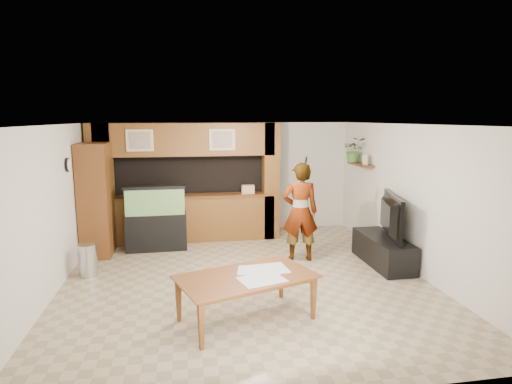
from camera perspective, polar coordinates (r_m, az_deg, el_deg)
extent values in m
plane|color=tan|center=(7.44, -1.49, -11.47)|extent=(6.50, 6.50, 0.00)
plane|color=white|center=(6.93, -1.58, 8.97)|extent=(6.50, 6.50, 0.00)
plane|color=beige|center=(10.26, -4.13, 1.95)|extent=(6.00, 0.00, 6.00)
plane|color=beige|center=(7.29, -25.59, -2.25)|extent=(0.00, 6.50, 6.50)
plane|color=beige|center=(8.06, 20.08, -0.80)|extent=(0.00, 6.50, 6.50)
cube|color=brown|center=(9.57, -8.98, -3.60)|extent=(3.80, 0.35, 1.00)
cube|color=brown|center=(9.47, -9.06, -0.53)|extent=(3.80, 0.43, 0.04)
cube|color=brown|center=(9.32, -9.27, 6.92)|extent=(3.80, 0.35, 0.70)
cube|color=brown|center=(9.57, -19.94, 0.81)|extent=(0.50, 0.35, 2.60)
cube|color=brown|center=(9.62, 1.98, 1.44)|extent=(0.35, 0.35, 2.60)
cube|color=black|center=(9.94, -9.17, 2.47)|extent=(4.20, 0.45, 0.85)
cube|color=#C9B186|center=(9.17, -15.24, 6.66)|extent=(0.55, 0.03, 0.45)
cube|color=tan|center=(9.15, -15.25, 6.65)|extent=(0.43, 0.01, 0.35)
cube|color=#C9B186|center=(9.17, -4.53, 6.97)|extent=(0.55, 0.03, 0.45)
cube|color=tan|center=(9.15, -4.52, 6.96)|extent=(0.43, 0.01, 0.35)
cylinder|color=black|center=(8.15, -23.82, 3.34)|extent=(0.04, 0.25, 0.25)
cylinder|color=white|center=(8.14, -23.65, 3.34)|extent=(0.01, 0.21, 0.21)
cube|color=brown|center=(9.66, 13.73, 3.60)|extent=(0.25, 0.90, 0.04)
cube|color=brown|center=(9.02, -20.53, -0.95)|extent=(0.56, 0.91, 2.23)
cylinder|color=#B2B2B7|center=(8.01, -21.51, -8.46)|extent=(0.31, 0.31, 0.57)
cube|color=black|center=(9.13, -13.11, -5.15)|extent=(1.22, 0.46, 0.77)
cube|color=#307943|center=(8.99, -13.27, -1.16)|extent=(1.17, 0.43, 0.53)
cube|color=black|center=(8.94, -13.35, 0.70)|extent=(1.22, 0.46, 0.06)
cube|color=black|center=(8.39, 16.57, -7.50)|extent=(0.58, 1.58, 0.53)
imported|color=black|center=(8.22, 16.79, -3.07)|extent=(0.54, 1.39, 0.80)
cube|color=#C9B186|center=(9.43, 14.36, 4.20)|extent=(0.07, 0.16, 0.21)
imported|color=#3C6A2A|center=(9.88, 13.01, 5.50)|extent=(0.62, 0.58, 0.56)
imported|color=#8E704D|center=(8.16, 5.89, -2.66)|extent=(0.74, 0.53, 1.89)
cylinder|color=black|center=(7.87, 6.68, 4.15)|extent=(0.04, 0.10, 0.16)
imported|color=brown|center=(5.89, -1.14, -14.08)|extent=(2.03, 1.53, 0.63)
cube|color=silver|center=(6.02, 1.30, -10.26)|extent=(0.64, 0.50, 0.01)
cube|color=silver|center=(5.67, 0.76, -11.57)|extent=(0.66, 0.56, 0.01)
cube|color=silver|center=(5.98, 0.00, -10.41)|extent=(0.56, 0.46, 0.01)
cube|color=tan|center=(9.55, -1.10, 0.37)|extent=(0.28, 0.19, 0.19)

